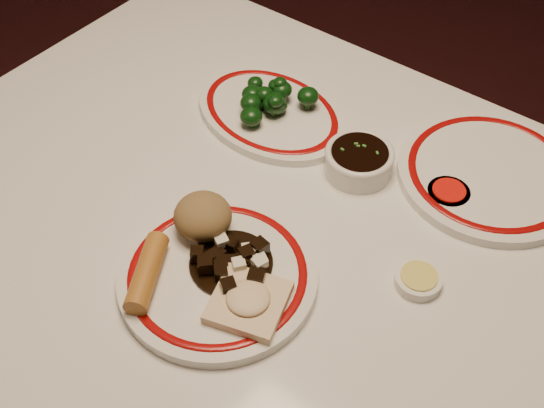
{
  "coord_description": "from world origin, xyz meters",
  "views": [
    {
      "loc": [
        0.39,
        -0.51,
        1.5
      ],
      "look_at": [
        0.0,
        -0.0,
        0.8
      ],
      "focal_mm": 45.0,
      "sensor_mm": 36.0,
      "label": 1
    }
  ],
  "objects_px": {
    "rice_mound": "(203,216)",
    "fried_wonton": "(248,301)",
    "dining_table": "(272,262)",
    "main_plate": "(218,276)",
    "soy_bowl": "(359,162)",
    "broccoli_plate": "(271,113)",
    "spring_roll": "(147,272)",
    "stirfry_heap": "(233,262)",
    "broccoli_pile": "(271,100)"
  },
  "relations": [
    {
      "from": "stirfry_heap",
      "to": "broccoli_plate",
      "type": "distance_m",
      "value": 0.33
    },
    {
      "from": "rice_mound",
      "to": "broccoli_pile",
      "type": "bearing_deg",
      "value": 107.9
    },
    {
      "from": "rice_mound",
      "to": "fried_wonton",
      "type": "distance_m",
      "value": 0.14
    },
    {
      "from": "dining_table",
      "to": "main_plate",
      "type": "relative_size",
      "value": 3.9
    },
    {
      "from": "rice_mound",
      "to": "soy_bowl",
      "type": "bearing_deg",
      "value": 67.97
    },
    {
      "from": "broccoli_plate",
      "to": "fried_wonton",
      "type": "bearing_deg",
      "value": -56.74
    },
    {
      "from": "main_plate",
      "to": "spring_roll",
      "type": "relative_size",
      "value": 2.66
    },
    {
      "from": "broccoli_plate",
      "to": "broccoli_pile",
      "type": "height_order",
      "value": "broccoli_pile"
    },
    {
      "from": "spring_roll",
      "to": "broccoli_plate",
      "type": "bearing_deg",
      "value": 73.52
    },
    {
      "from": "fried_wonton",
      "to": "broccoli_pile",
      "type": "distance_m",
      "value": 0.39
    },
    {
      "from": "stirfry_heap",
      "to": "broccoli_pile",
      "type": "relative_size",
      "value": 0.92
    },
    {
      "from": "fried_wonton",
      "to": "broccoli_plate",
      "type": "relative_size",
      "value": 0.38
    },
    {
      "from": "main_plate",
      "to": "broccoli_plate",
      "type": "distance_m",
      "value": 0.35
    },
    {
      "from": "dining_table",
      "to": "rice_mound",
      "type": "bearing_deg",
      "value": -127.29
    },
    {
      "from": "dining_table",
      "to": "main_plate",
      "type": "height_order",
      "value": "main_plate"
    },
    {
      "from": "soy_bowl",
      "to": "dining_table",
      "type": "bearing_deg",
      "value": -103.3
    },
    {
      "from": "dining_table",
      "to": "fried_wonton",
      "type": "bearing_deg",
      "value": -63.76
    },
    {
      "from": "spring_roll",
      "to": "soy_bowl",
      "type": "distance_m",
      "value": 0.37
    },
    {
      "from": "soy_bowl",
      "to": "rice_mound",
      "type": "bearing_deg",
      "value": -112.03
    },
    {
      "from": "main_plate",
      "to": "broccoli_pile",
      "type": "distance_m",
      "value": 0.35
    },
    {
      "from": "broccoli_plate",
      "to": "soy_bowl",
      "type": "relative_size",
      "value": 2.91
    },
    {
      "from": "main_plate",
      "to": "stirfry_heap",
      "type": "relative_size",
      "value": 2.58
    },
    {
      "from": "broccoli_plate",
      "to": "broccoli_pile",
      "type": "xyz_separation_m",
      "value": [
        0.0,
        -0.0,
        0.03
      ]
    },
    {
      "from": "broccoli_pile",
      "to": "soy_bowl",
      "type": "height_order",
      "value": "broccoli_pile"
    },
    {
      "from": "spring_roll",
      "to": "stirfry_heap",
      "type": "relative_size",
      "value": 0.97
    },
    {
      "from": "fried_wonton",
      "to": "soy_bowl",
      "type": "height_order",
      "value": "fried_wonton"
    },
    {
      "from": "dining_table",
      "to": "rice_mound",
      "type": "distance_m",
      "value": 0.17
    },
    {
      "from": "rice_mound",
      "to": "dining_table",
      "type": "bearing_deg",
      "value": 52.71
    },
    {
      "from": "broccoli_plate",
      "to": "soy_bowl",
      "type": "xyz_separation_m",
      "value": [
        0.19,
        -0.02,
        0.01
      ]
    },
    {
      "from": "stirfry_heap",
      "to": "broccoli_plate",
      "type": "xyz_separation_m",
      "value": [
        -0.16,
        0.29,
        -0.02
      ]
    },
    {
      "from": "spring_roll",
      "to": "soy_bowl",
      "type": "bearing_deg",
      "value": 45.0
    },
    {
      "from": "spring_roll",
      "to": "broccoli_pile",
      "type": "distance_m",
      "value": 0.39
    },
    {
      "from": "main_plate",
      "to": "stirfry_heap",
      "type": "xyz_separation_m",
      "value": [
        0.01,
        0.02,
        0.02
      ]
    },
    {
      "from": "fried_wonton",
      "to": "stirfry_heap",
      "type": "height_order",
      "value": "stirfry_heap"
    },
    {
      "from": "spring_roll",
      "to": "stirfry_heap",
      "type": "distance_m",
      "value": 0.11
    },
    {
      "from": "stirfry_heap",
      "to": "broccoli_plate",
      "type": "bearing_deg",
      "value": 118.7
    },
    {
      "from": "rice_mound",
      "to": "fried_wonton",
      "type": "bearing_deg",
      "value": -25.29
    },
    {
      "from": "spring_roll",
      "to": "fried_wonton",
      "type": "relative_size",
      "value": 1.0
    },
    {
      "from": "stirfry_heap",
      "to": "soy_bowl",
      "type": "bearing_deg",
      "value": 84.54
    },
    {
      "from": "fried_wonton",
      "to": "dining_table",
      "type": "bearing_deg",
      "value": 116.24
    },
    {
      "from": "rice_mound",
      "to": "stirfry_heap",
      "type": "height_order",
      "value": "rice_mound"
    },
    {
      "from": "dining_table",
      "to": "rice_mound",
      "type": "height_order",
      "value": "rice_mound"
    },
    {
      "from": "dining_table",
      "to": "broccoli_pile",
      "type": "height_order",
      "value": "broccoli_pile"
    },
    {
      "from": "dining_table",
      "to": "soy_bowl",
      "type": "distance_m",
      "value": 0.21
    },
    {
      "from": "main_plate",
      "to": "fried_wonton",
      "type": "height_order",
      "value": "fried_wonton"
    },
    {
      "from": "spring_roll",
      "to": "fried_wonton",
      "type": "xyz_separation_m",
      "value": [
        0.13,
        0.05,
        -0.01
      ]
    },
    {
      "from": "fried_wonton",
      "to": "soy_bowl",
      "type": "distance_m",
      "value": 0.31
    },
    {
      "from": "stirfry_heap",
      "to": "broccoli_pile",
      "type": "height_order",
      "value": "broccoli_pile"
    },
    {
      "from": "fried_wonton",
      "to": "soy_bowl",
      "type": "bearing_deg",
      "value": 95.45
    },
    {
      "from": "rice_mound",
      "to": "fried_wonton",
      "type": "height_order",
      "value": "rice_mound"
    }
  ]
}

